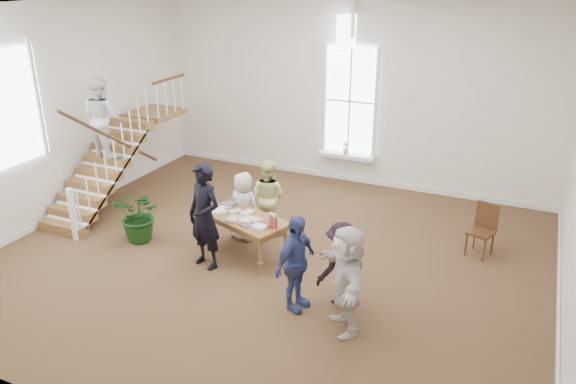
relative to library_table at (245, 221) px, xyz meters
The scene contains 12 objects.
ground 0.85m from the library_table, 11.41° to the left, with size 10.00×10.00×0.00m, color #4F371F.
room_shell 4.52m from the library_table, 83.99° to the left, with size 10.49×10.00×10.00m.
staircase 4.07m from the library_table, 167.70° to the left, with size 1.10×4.10×2.92m.
library_table is the anchor object (origin of this frame).
police_officer 0.83m from the library_table, 124.72° to the right, with size 0.72×0.47×1.97m, color black.
elderly_woman 0.70m from the library_table, 119.64° to the left, with size 0.68×0.44×1.40m, color beige.
person_yellow 1.11m from the library_table, 92.35° to the left, with size 0.75×0.58×1.54m, color #E5E18F.
woman_cluster_a 2.00m from the library_table, 37.87° to the right, with size 0.95×0.39×1.62m, color navy.
woman_cluster_b 2.31m from the library_table, 19.64° to the right, with size 0.92×0.53×1.42m, color black.
woman_cluster_c 2.86m from the library_table, 29.94° to the right, with size 1.58×0.50×1.71m, color beige.
floor_plant 2.20m from the library_table, behind, with size 0.99×0.85×1.09m, color #133711.
side_chair 4.49m from the library_table, 25.16° to the left, with size 0.55×0.55×1.02m.
Camera 1 is at (4.18, -8.36, 5.16)m, focal length 35.00 mm.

